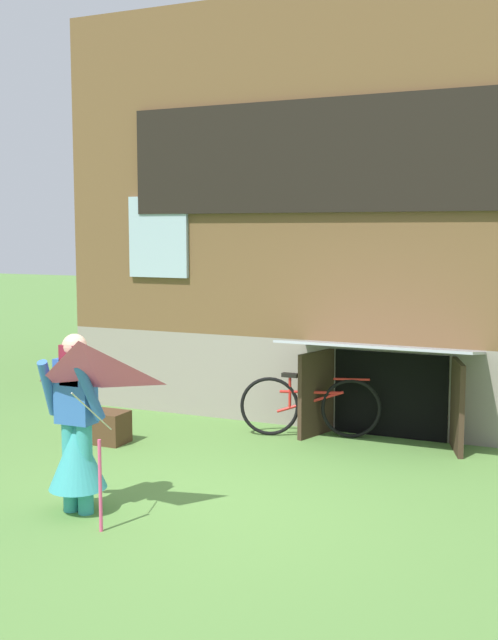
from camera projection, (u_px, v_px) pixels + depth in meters
ground_plane at (207, 502)px, 7.30m from camera, size 60.00×60.00×0.00m
log_house at (373, 217)px, 12.22m from camera, size 7.28×6.66×5.48m
person at (77, 438)px, 6.95m from camera, size 0.61×0.52×1.62m
kite at (80, 388)px, 6.24m from camera, size 0.96×0.97×1.54m
bicycle_red at (310, 406)px, 9.57m from camera, size 1.67×0.55×0.79m
wooden_crate at (109, 427)px, 9.30m from camera, size 0.42×0.36×0.38m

